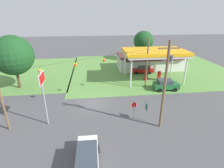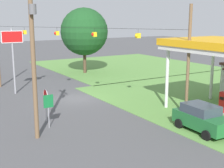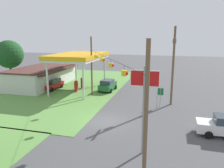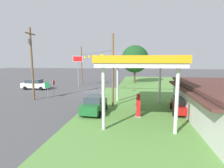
{
  "view_description": "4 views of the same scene",
  "coord_description": "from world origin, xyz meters",
  "px_view_note": "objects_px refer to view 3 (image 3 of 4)",
  "views": [
    {
      "loc": [
        0.23,
        -22.64,
        12.28
      ],
      "look_at": [
        3.15,
        2.18,
        2.02
      ],
      "focal_mm": 28.0,
      "sensor_mm": 36.0,
      "label": 1
    },
    {
      "loc": [
        26.39,
        -12.32,
        7.54
      ],
      "look_at": [
        4.65,
        1.11,
        2.16
      ],
      "focal_mm": 50.0,
      "sensor_mm": 36.0,
      "label": 2
    },
    {
      "loc": [
        -20.43,
        -6.08,
        8.74
      ],
      "look_at": [
        5.75,
        0.93,
        2.71
      ],
      "focal_mm": 35.0,
      "sensor_mm": 36.0,
      "label": 3
    },
    {
      "loc": [
        29.98,
        7.88,
        5.64
      ],
      "look_at": [
        2.56,
        3.9,
        1.75
      ],
      "focal_mm": 28.0,
      "sensor_mm": 36.0,
      "label": 4
    }
  ],
  "objects_px": {
    "stop_sign_overhead": "(144,93)",
    "fuel_pump_near": "(76,87)",
    "gas_station_canopy": "(78,57)",
    "route_sign": "(160,94)",
    "fuel_pump_far": "(82,83)",
    "gas_station_store": "(44,76)",
    "utility_pole_main": "(173,62)",
    "car_at_pumps_front": "(108,85)",
    "car_at_pumps_rear": "(52,84)",
    "stop_sign_roadside": "(157,96)",
    "tree_behind_station": "(9,54)"
  },
  "relations": [
    {
      "from": "stop_sign_overhead",
      "to": "gas_station_store",
      "type": "bearing_deg",
      "value": 46.95
    },
    {
      "from": "gas_station_canopy",
      "to": "utility_pole_main",
      "type": "bearing_deg",
      "value": -105.36
    },
    {
      "from": "gas_station_canopy",
      "to": "car_at_pumps_front",
      "type": "height_order",
      "value": "gas_station_canopy"
    },
    {
      "from": "car_at_pumps_rear",
      "to": "stop_sign_roadside",
      "type": "xyz_separation_m",
      "value": [
        -6.15,
        -17.47,
        0.93
      ]
    },
    {
      "from": "fuel_pump_far",
      "to": "stop_sign_overhead",
      "type": "height_order",
      "value": "stop_sign_overhead"
    },
    {
      "from": "fuel_pump_near",
      "to": "car_at_pumps_rear",
      "type": "bearing_deg",
      "value": 82.03
    },
    {
      "from": "gas_station_store",
      "to": "gas_station_canopy",
      "type": "bearing_deg",
      "value": -103.46
    },
    {
      "from": "stop_sign_overhead",
      "to": "tree_behind_station",
      "type": "distance_m",
      "value": 33.39
    },
    {
      "from": "stop_sign_roadside",
      "to": "tree_behind_station",
      "type": "xyz_separation_m",
      "value": [
        9.0,
        27.73,
        3.51
      ]
    },
    {
      "from": "stop_sign_roadside",
      "to": "fuel_pump_far",
      "type": "bearing_deg",
      "value": -122.16
    },
    {
      "from": "gas_station_canopy",
      "to": "route_sign",
      "type": "distance_m",
      "value": 14.72
    },
    {
      "from": "tree_behind_station",
      "to": "fuel_pump_far",
      "type": "bearing_deg",
      "value": -93.51
    },
    {
      "from": "gas_station_store",
      "to": "fuel_pump_far",
      "type": "height_order",
      "value": "gas_station_store"
    },
    {
      "from": "gas_station_canopy",
      "to": "fuel_pump_near",
      "type": "relative_size",
      "value": 6.36
    },
    {
      "from": "gas_station_canopy",
      "to": "fuel_pump_near",
      "type": "height_order",
      "value": "gas_station_canopy"
    },
    {
      "from": "car_at_pumps_rear",
      "to": "stop_sign_roadside",
      "type": "height_order",
      "value": "stop_sign_roadside"
    },
    {
      "from": "stop_sign_overhead",
      "to": "route_sign",
      "type": "height_order",
      "value": "stop_sign_overhead"
    },
    {
      "from": "car_at_pumps_front",
      "to": "fuel_pump_near",
      "type": "bearing_deg",
      "value": 116.57
    },
    {
      "from": "car_at_pumps_front",
      "to": "car_at_pumps_rear",
      "type": "bearing_deg",
      "value": 101.38
    },
    {
      "from": "gas_station_canopy",
      "to": "route_sign",
      "type": "xyz_separation_m",
      "value": [
        -5.37,
        -13.19,
        -3.72
      ]
    },
    {
      "from": "gas_station_canopy",
      "to": "car_at_pumps_rear",
      "type": "xyz_separation_m",
      "value": [
        -0.65,
        4.6,
        -4.54
      ]
    },
    {
      "from": "gas_station_store",
      "to": "utility_pole_main",
      "type": "distance_m",
      "value": 23.26
    },
    {
      "from": "tree_behind_station",
      "to": "stop_sign_overhead",
      "type": "bearing_deg",
      "value": -125.07
    },
    {
      "from": "car_at_pumps_front",
      "to": "utility_pole_main",
      "type": "xyz_separation_m",
      "value": [
        -4.71,
        -9.91,
        4.56
      ]
    },
    {
      "from": "car_at_pumps_rear",
      "to": "fuel_pump_far",
      "type": "bearing_deg",
      "value": 117.95
    },
    {
      "from": "car_at_pumps_rear",
      "to": "route_sign",
      "type": "xyz_separation_m",
      "value": [
        -4.72,
        -17.79,
        0.83
      ]
    },
    {
      "from": "gas_station_canopy",
      "to": "tree_behind_station",
      "type": "distance_m",
      "value": 15.03
    },
    {
      "from": "fuel_pump_near",
      "to": "gas_station_canopy",
      "type": "bearing_deg",
      "value": 0.06
    },
    {
      "from": "fuel_pump_near",
      "to": "route_sign",
      "type": "relative_size",
      "value": 0.74
    },
    {
      "from": "gas_station_canopy",
      "to": "utility_pole_main",
      "type": "height_order",
      "value": "utility_pole_main"
    },
    {
      "from": "gas_station_store",
      "to": "car_at_pumps_front",
      "type": "relative_size",
      "value": 3.46
    },
    {
      "from": "gas_station_store",
      "to": "fuel_pump_near",
      "type": "distance_m",
      "value": 8.34
    },
    {
      "from": "fuel_pump_far",
      "to": "utility_pole_main",
      "type": "xyz_separation_m",
      "value": [
        -5.28,
        -14.51,
        4.67
      ]
    },
    {
      "from": "car_at_pumps_front",
      "to": "utility_pole_main",
      "type": "relative_size",
      "value": 0.43
    },
    {
      "from": "fuel_pump_far",
      "to": "tree_behind_station",
      "type": "bearing_deg",
      "value": 86.49
    },
    {
      "from": "stop_sign_overhead",
      "to": "fuel_pump_near",
      "type": "bearing_deg",
      "value": 38.46
    },
    {
      "from": "stop_sign_roadside",
      "to": "utility_pole_main",
      "type": "bearing_deg",
      "value": 149.76
    },
    {
      "from": "tree_behind_station",
      "to": "car_at_pumps_rear",
      "type": "bearing_deg",
      "value": -105.53
    },
    {
      "from": "gas_station_store",
      "to": "car_at_pumps_rear",
      "type": "relative_size",
      "value": 3.19
    },
    {
      "from": "stop_sign_roadside",
      "to": "fuel_pump_near",
      "type": "bearing_deg",
      "value": -113.17
    },
    {
      "from": "utility_pole_main",
      "to": "tree_behind_station",
      "type": "distance_m",
      "value": 30.02
    },
    {
      "from": "route_sign",
      "to": "utility_pole_main",
      "type": "relative_size",
      "value": 0.24
    },
    {
      "from": "stop_sign_roadside",
      "to": "route_sign",
      "type": "bearing_deg",
      "value": 167.39
    },
    {
      "from": "fuel_pump_near",
      "to": "route_sign",
      "type": "height_order",
      "value": "route_sign"
    },
    {
      "from": "car_at_pumps_front",
      "to": "utility_pole_main",
      "type": "bearing_deg",
      "value": -112.55
    },
    {
      "from": "fuel_pump_near",
      "to": "car_at_pumps_front",
      "type": "relative_size",
      "value": 0.42
    },
    {
      "from": "car_at_pumps_rear",
      "to": "route_sign",
      "type": "height_order",
      "value": "route_sign"
    },
    {
      "from": "fuel_pump_near",
      "to": "gas_station_store",
      "type": "bearing_deg",
      "value": 67.83
    },
    {
      "from": "car_at_pumps_front",
      "to": "route_sign",
      "type": "distance_m",
      "value": 10.56
    },
    {
      "from": "fuel_pump_far",
      "to": "fuel_pump_near",
      "type": "bearing_deg",
      "value": 180.0
    }
  ]
}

